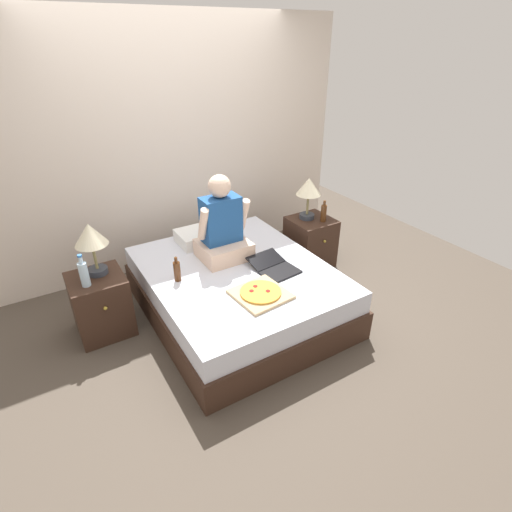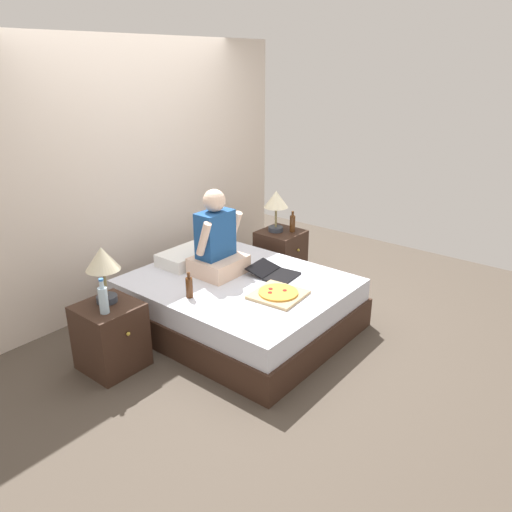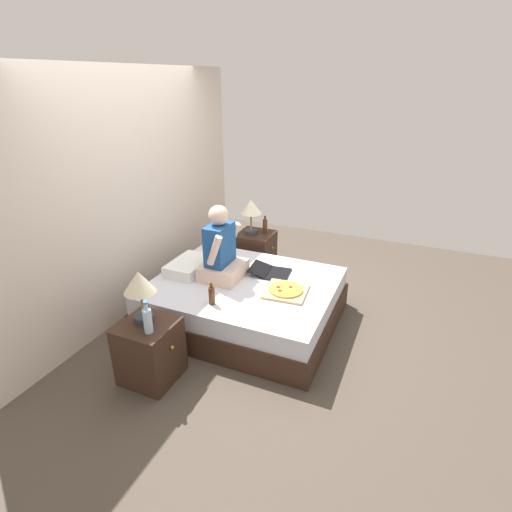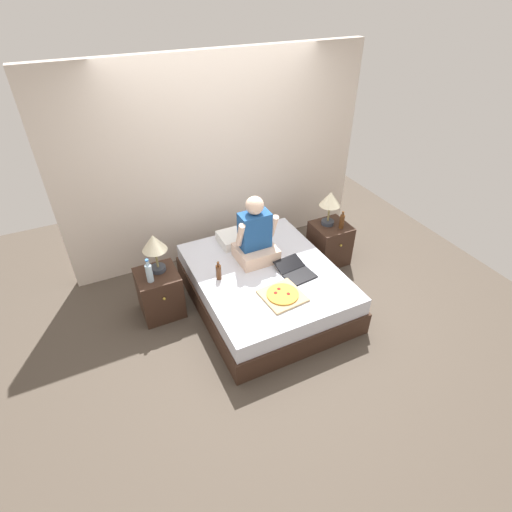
{
  "view_description": "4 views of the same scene",
  "coord_description": "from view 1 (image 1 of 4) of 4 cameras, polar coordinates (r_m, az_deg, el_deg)",
  "views": [
    {
      "loc": [
        -1.43,
        -2.68,
        2.28
      ],
      "look_at": [
        0.05,
        -0.25,
        0.69
      ],
      "focal_mm": 28.0,
      "sensor_mm": 36.0,
      "label": 1
    },
    {
      "loc": [
        -3.05,
        -2.65,
        2.29
      ],
      "look_at": [
        0.03,
        -0.17,
        0.72
      ],
      "focal_mm": 35.0,
      "sensor_mm": 36.0,
      "label": 2
    },
    {
      "loc": [
        -3.27,
        -1.55,
        2.39
      ],
      "look_at": [
        0.01,
        -0.13,
        0.77
      ],
      "focal_mm": 28.0,
      "sensor_mm": 36.0,
      "label": 3
    },
    {
      "loc": [
        -1.61,
        -3.08,
        3.2
      ],
      "look_at": [
        -0.11,
        0.01,
        0.69
      ],
      "focal_mm": 28.0,
      "sensor_mm": 36.0,
      "label": 4
    }
  ],
  "objects": [
    {
      "name": "ground_plane",
      "position": [
        3.8,
        -2.6,
        -7.78
      ],
      "size": [
        5.88,
        5.88,
        0.0
      ],
      "primitive_type": "plane",
      "color": "#4C4238"
    },
    {
      "name": "wall_back",
      "position": [
        4.34,
        -11.59,
        14.87
      ],
      "size": [
        3.88,
        0.12,
        2.5
      ],
      "primitive_type": "cube",
      "color": "beige",
      "rests_on": "ground"
    },
    {
      "name": "bed",
      "position": [
        3.67,
        -2.68,
        -4.93
      ],
      "size": [
        1.54,
        1.86,
        0.46
      ],
      "color": "#382319",
      "rests_on": "ground"
    },
    {
      "name": "nightstand_left",
      "position": [
        3.66,
        -21.25,
        -6.47
      ],
      "size": [
        0.44,
        0.47,
        0.54
      ],
      "color": "#382319",
      "rests_on": "ground"
    },
    {
      "name": "lamp_on_left_nightstand",
      "position": [
        3.41,
        -22.56,
        2.37
      ],
      "size": [
        0.26,
        0.26,
        0.45
      ],
      "color": "#333842",
      "rests_on": "nightstand_left"
    },
    {
      "name": "water_bottle",
      "position": [
        3.37,
        -23.37,
        -2.3
      ],
      "size": [
        0.07,
        0.07,
        0.28
      ],
      "color": "silver",
      "rests_on": "nightstand_left"
    },
    {
      "name": "nightstand_right",
      "position": [
        4.45,
        7.74,
        2.03
      ],
      "size": [
        0.44,
        0.47,
        0.54
      ],
      "color": "#382319",
      "rests_on": "ground"
    },
    {
      "name": "lamp_on_right_nightstand",
      "position": [
        4.23,
        7.53,
        9.42
      ],
      "size": [
        0.26,
        0.26,
        0.45
      ],
      "color": "#333842",
      "rests_on": "nightstand_right"
    },
    {
      "name": "beer_bottle",
      "position": [
        4.27,
        9.64,
        6.11
      ],
      "size": [
        0.06,
        0.06,
        0.23
      ],
      "color": "#512D14",
      "rests_on": "nightstand_right"
    },
    {
      "name": "pillow",
      "position": [
        4.02,
        -7.45,
        2.99
      ],
      "size": [
        0.52,
        0.34,
        0.12
      ],
      "primitive_type": "cube",
      "color": "white",
      "rests_on": "bed"
    },
    {
      "name": "person_seated",
      "position": [
        3.61,
        -4.8,
        3.95
      ],
      "size": [
        0.47,
        0.4,
        0.78
      ],
      "color": "beige",
      "rests_on": "bed"
    },
    {
      "name": "laptop",
      "position": [
        3.51,
        2.79,
        -1.72
      ],
      "size": [
        0.36,
        0.45,
        0.07
      ],
      "color": "black",
      "rests_on": "bed"
    },
    {
      "name": "pizza_box",
      "position": [
        3.17,
        0.65,
        -5.38
      ],
      "size": [
        0.43,
        0.43,
        0.05
      ],
      "color": "tan",
      "rests_on": "bed"
    },
    {
      "name": "beer_bottle_on_bed",
      "position": [
        3.39,
        -11.21,
        -2.09
      ],
      "size": [
        0.06,
        0.06,
        0.22
      ],
      "color": "#4C2811",
      "rests_on": "bed"
    }
  ]
}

